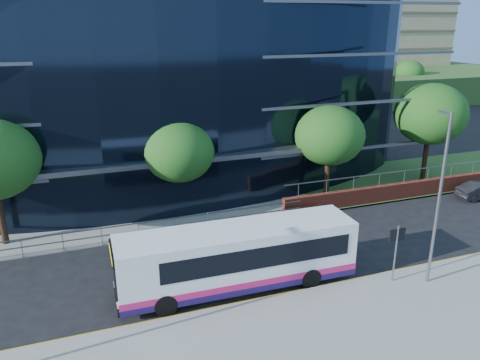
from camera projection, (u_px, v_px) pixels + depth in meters
name	position (u px, v px, depth m)	size (l,w,h in m)	color
ground	(290.00, 283.00, 21.96)	(200.00, 200.00, 0.00)	black
pavement_near	(349.00, 349.00, 17.49)	(80.00, 8.00, 0.15)	gray
kerb	(300.00, 293.00, 21.04)	(80.00, 0.25, 0.16)	gray
yellow_line_outer	(298.00, 292.00, 21.25)	(80.00, 0.08, 0.01)	gold
yellow_line_inner	(297.00, 290.00, 21.38)	(80.00, 0.08, 0.01)	gold
far_forecourt	(130.00, 213.00, 29.81)	(50.00, 8.00, 0.10)	gray
glass_office	(132.00, 70.00, 36.64)	(44.00, 23.10, 16.00)	black
guard_railings	(101.00, 232.00, 25.36)	(24.00, 0.05, 1.10)	slate
apartment_block	(317.00, 24.00, 79.55)	(60.00, 42.00, 30.00)	#2D511E
street_sign	(397.00, 242.00, 21.30)	(0.85, 0.09, 2.80)	slate
tree_far_b	(179.00, 152.00, 28.09)	(4.29, 4.29, 6.05)	black
tree_far_c	(330.00, 135.00, 30.75)	(4.62, 4.62, 6.51)	black
tree_far_d	(431.00, 114.00, 34.31)	(5.28, 5.28, 7.44)	black
tree_dist_e	(323.00, 76.00, 63.79)	(4.62, 4.62, 6.51)	black
tree_dist_f	(410.00, 73.00, 70.81)	(4.29, 4.29, 6.05)	black
streetlight_east	(439.00, 195.00, 20.51)	(0.15, 0.77, 8.00)	slate
city_bus	(240.00, 256.00, 21.20)	(10.97, 2.73, 2.95)	white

